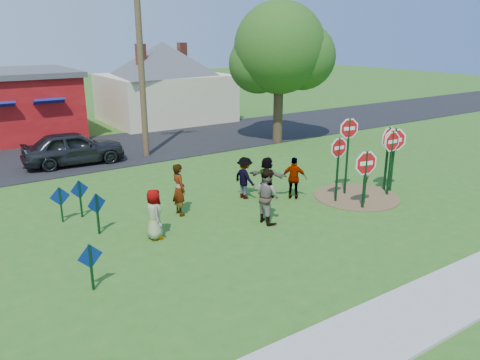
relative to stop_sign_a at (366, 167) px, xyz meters
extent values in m
plane|color=#2B601B|center=(-3.77, 1.96, -1.51)|extent=(120.00, 120.00, 0.00)
cube|color=#9E9E99|center=(-3.77, -5.24, -1.47)|extent=(22.00, 1.80, 0.08)
cube|color=black|center=(-3.77, 13.46, -1.49)|extent=(120.00, 7.50, 0.04)
cylinder|color=brown|center=(0.73, 0.96, -1.49)|extent=(3.20, 3.20, 0.03)
cube|color=navy|center=(-6.77, 16.36, 0.89)|extent=(1.60, 0.78, 0.45)
cube|color=beige|center=(1.73, 19.96, 0.09)|extent=(8.00, 7.00, 3.20)
pyramid|color=#4C4C51|center=(1.73, 19.96, 3.89)|extent=(9.40, 9.40, 2.20)
cube|color=brown|center=(-0.27, 18.96, 3.09)|extent=(0.55, 0.55, 1.40)
cube|color=brown|center=(3.73, 20.96, 3.09)|extent=(0.55, 0.55, 1.40)
cube|color=#0E3417|center=(0.00, 0.00, -0.46)|extent=(0.08, 0.09, 2.09)
cylinder|color=white|center=(0.00, 0.00, 0.16)|extent=(1.14, 0.28, 1.16)
cylinder|color=#B00E11|center=(0.00, 0.00, 0.16)|extent=(0.98, 0.25, 1.00)
cube|color=white|center=(0.00, 0.00, 0.16)|extent=(0.50, 0.12, 0.14)
cube|color=#0E3417|center=(0.58, 1.43, -0.03)|extent=(0.07, 0.08, 2.95)
cylinder|color=white|center=(0.58, 1.43, 1.07)|extent=(1.00, 0.29, 1.03)
cylinder|color=#B00E11|center=(0.58, 1.43, 1.07)|extent=(0.86, 0.26, 0.89)
cube|color=white|center=(0.58, 1.43, 1.07)|extent=(0.44, 0.13, 0.13)
cylinder|color=gold|center=(0.58, 1.43, 1.07)|extent=(1.00, 0.29, 1.03)
cube|color=#0E3417|center=(1.86, 0.44, -0.26)|extent=(0.06, 0.07, 2.49)
cylinder|color=white|center=(1.86, 0.44, 0.60)|extent=(1.05, 0.06, 1.05)
cylinder|color=#B00E11|center=(1.86, 0.44, 0.60)|extent=(0.90, 0.06, 0.90)
cube|color=white|center=(1.86, 0.44, 0.60)|extent=(0.46, 0.02, 0.13)
cube|color=#0E3417|center=(2.24, 0.92, -0.24)|extent=(0.07, 0.09, 2.53)
cylinder|color=white|center=(2.24, 0.92, 0.59)|extent=(1.18, 0.15, 1.19)
cylinder|color=#B00E11|center=(2.24, 0.92, 0.59)|extent=(1.02, 0.13, 1.02)
cube|color=white|center=(2.24, 0.92, 0.59)|extent=(0.52, 0.06, 0.15)
cylinder|color=gold|center=(2.24, 0.92, 0.59)|extent=(1.18, 0.14, 1.19)
cube|color=#0E3417|center=(0.40, 0.30, -0.79)|extent=(0.08, 0.08, 1.44)
cylinder|color=white|center=(0.40, 0.30, -0.44)|extent=(0.91, 0.47, 1.01)
cylinder|color=#B00E11|center=(0.40, 0.30, -0.44)|extent=(0.79, 0.41, 0.87)
cube|color=white|center=(0.40, 0.30, -0.44)|extent=(0.40, 0.21, 0.13)
cube|color=#0E3417|center=(2.31, 0.68, -0.25)|extent=(0.09, 0.10, 2.51)
cylinder|color=white|center=(2.31, 0.68, 0.57)|extent=(1.05, 0.58, 1.18)
cylinder|color=#B00E11|center=(2.31, 0.68, 0.57)|extent=(0.91, 0.50, 1.02)
cube|color=white|center=(2.31, 0.68, 0.57)|extent=(0.46, 0.25, 0.15)
cylinder|color=gold|center=(2.31, 0.68, 0.57)|extent=(1.05, 0.57, 1.18)
cube|color=#0E3417|center=(-0.32, 1.02, -0.30)|extent=(0.06, 0.07, 2.41)
cylinder|color=white|center=(-0.32, 1.02, 0.54)|extent=(0.98, 0.07, 0.98)
cylinder|color=#B00E11|center=(-0.32, 1.02, 0.54)|extent=(0.85, 0.07, 0.85)
cube|color=white|center=(-0.32, 1.02, 0.54)|extent=(0.43, 0.03, 0.12)
cube|color=#0E3417|center=(-9.67, -0.19, -0.91)|extent=(0.06, 0.07, 1.20)
cube|color=navy|center=(-9.67, -0.19, -0.61)|extent=(0.64, 0.11, 0.64)
cube|color=#0E3417|center=(-8.50, 3.01, -0.85)|extent=(0.07, 0.08, 1.31)
cube|color=navy|center=(-8.50, 3.01, -0.51)|extent=(0.63, 0.24, 0.67)
cube|color=#0E3417|center=(-9.20, 4.63, -0.91)|extent=(0.05, 0.06, 1.20)
cube|color=navy|center=(-9.20, 4.63, -0.62)|extent=(0.65, 0.03, 0.65)
cube|color=#0E3417|center=(-8.54, 4.71, -0.86)|extent=(0.06, 0.07, 1.29)
cube|color=navy|center=(-8.54, 4.71, -0.53)|extent=(0.64, 0.15, 0.65)
imported|color=#43548A|center=(-7.17, 1.75, -0.73)|extent=(0.62, 0.83, 1.55)
imported|color=#257C63|center=(-5.68, 3.08, -0.61)|extent=(0.46, 0.68, 1.80)
imported|color=brown|center=(-3.59, 0.89, -0.60)|extent=(0.70, 0.89, 1.81)
imported|color=#313035|center=(-2.87, 3.23, -0.71)|extent=(0.69, 1.08, 1.59)
imported|color=#492953|center=(-1.38, 2.16, -0.71)|extent=(0.93, 0.94, 1.59)
imported|color=#184E31|center=(-2.13, 2.84, -0.72)|extent=(1.26, 1.44, 1.57)
imported|color=#333338|center=(-6.92, 11.55, -0.69)|extent=(4.70, 2.15, 1.56)
cylinder|color=#4C3823|center=(-3.48, 11.14, 3.23)|extent=(0.30, 0.30, 9.48)
cylinder|color=#382819|center=(3.94, 9.92, 0.57)|extent=(0.53, 0.53, 4.16)
sphere|color=#234412|center=(3.94, 9.92, 3.70)|extent=(4.92, 4.92, 4.92)
sphere|color=#234412|center=(5.07, 9.35, 3.22)|extent=(3.60, 3.60, 3.60)
sphere|color=#234412|center=(3.09, 10.68, 2.85)|extent=(3.22, 3.22, 3.22)
camera|label=1|loc=(-12.29, -10.52, 4.46)|focal=35.00mm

